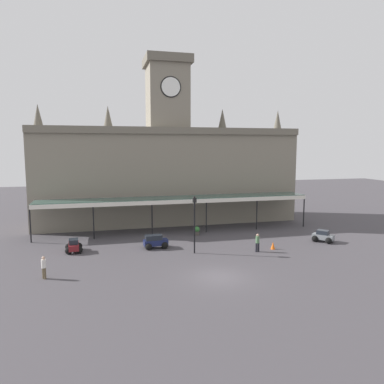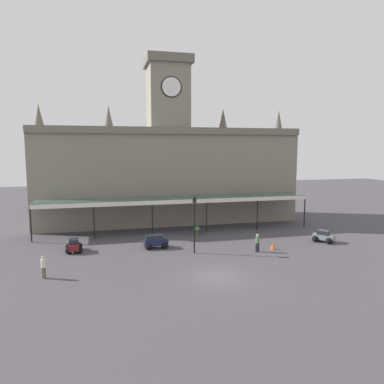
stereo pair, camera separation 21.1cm
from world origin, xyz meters
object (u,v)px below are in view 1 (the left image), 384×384
car_navy_estate (155,242)px  car_maroon_sedan (74,246)px  pedestrian_beside_cars (44,267)px  planter_by_canopy (197,231)px  car_grey_sedan (323,237)px  victorian_lamppost (194,218)px  pedestrian_near_entrance (257,242)px  traffic_cone (273,245)px

car_navy_estate → car_maroon_sedan: bearing=175.2°
pedestrian_beside_cars → planter_by_canopy: pedestrian_beside_cars is taller
car_grey_sedan → planter_by_canopy: 12.95m
victorian_lamppost → pedestrian_near_entrance: bearing=-9.7°
car_maroon_sedan → traffic_cone: car_maroon_sedan is taller
car_navy_estate → car_grey_sedan: car_navy_estate is taller
pedestrian_beside_cars → victorian_lamppost: bearing=16.3°
victorian_lamppost → car_navy_estate: bearing=142.3°
car_maroon_sedan → car_grey_sedan: same height
victorian_lamppost → planter_by_canopy: size_ratio=5.40×
traffic_cone → car_navy_estate: bearing=164.3°
planter_by_canopy → car_navy_estate: bearing=-142.2°
car_navy_estate → traffic_cone: (10.61, -2.98, -0.22)m
car_navy_estate → traffic_cone: size_ratio=3.30×
car_navy_estate → car_grey_sedan: (16.69, -1.81, -0.06)m
car_navy_estate → victorian_lamppost: (3.18, -2.46, 2.64)m
traffic_cone → victorian_lamppost: bearing=176.0°
car_grey_sedan → victorian_lamppost: bearing=-177.3°
car_grey_sedan → pedestrian_near_entrance: size_ratio=1.34×
car_navy_estate → pedestrian_near_entrance: 9.49m
car_maroon_sedan → car_navy_estate: 7.39m
car_grey_sedan → planter_by_canopy: car_grey_sedan is taller
pedestrian_beside_cars → pedestrian_near_entrance: 17.98m
pedestrian_beside_cars → traffic_cone: (19.56, 3.02, -0.56)m
car_grey_sedan → traffic_cone: size_ratio=3.22×
pedestrian_beside_cars → pedestrian_near_entrance: same height
car_navy_estate → pedestrian_beside_cars: bearing=-146.2°
car_navy_estate → traffic_cone: bearing=-15.7°
car_grey_sedan → traffic_cone: (-6.08, -1.17, -0.15)m
pedestrian_near_entrance → planter_by_canopy: bearing=116.9°
car_maroon_sedan → victorian_lamppost: victorian_lamppost is taller
victorian_lamppost → traffic_cone: bearing=-4.0°
pedestrian_near_entrance → traffic_cone: (1.77, 0.44, -0.56)m
car_maroon_sedan → planter_by_canopy: (12.46, 3.34, -0.01)m
car_grey_sedan → planter_by_canopy: (-11.60, 5.76, -0.01)m
car_maroon_sedan → pedestrian_near_entrance: 16.71m
pedestrian_near_entrance → car_navy_estate: bearing=158.8°
car_maroon_sedan → pedestrian_beside_cars: (-1.58, -6.61, 0.41)m
pedestrian_beside_cars → car_navy_estate: bearing=33.8°
pedestrian_near_entrance → traffic_cone: pedestrian_near_entrance is taller
car_maroon_sedan → planter_by_canopy: 12.90m
car_maroon_sedan → car_grey_sedan: bearing=-5.8°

